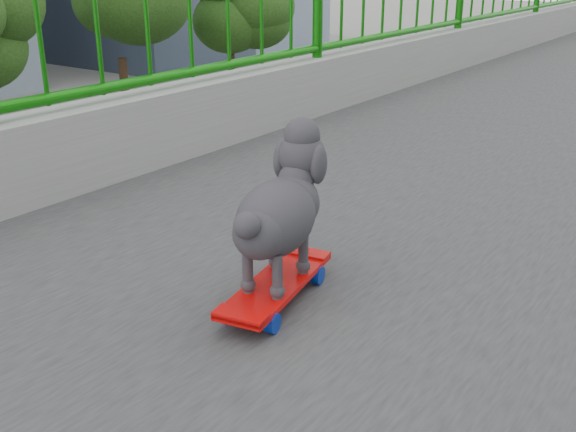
# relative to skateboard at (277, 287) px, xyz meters

# --- Properties ---
(skateboard) EXTENTS (0.21, 0.45, 0.06)m
(skateboard) POSITION_rel_skateboard_xyz_m (0.00, 0.00, 0.00)
(skateboard) COLOR red
(skateboard) RESTS_ON footbridge
(poodle) EXTENTS (0.23, 0.42, 0.35)m
(poodle) POSITION_rel_skateboard_xyz_m (-0.00, 0.02, 0.20)
(poodle) COLOR #28252A
(poodle) RESTS_ON skateboard
(car_1) EXTENTS (1.37, 3.94, 1.30)m
(car_1) POSITION_rel_skateboard_xyz_m (-8.98, 10.86, -6.39)
(car_1) COLOR #A09FA5
(car_1) RESTS_ON ground
(car_2) EXTENTS (2.35, 5.09, 1.42)m
(car_2) POSITION_rel_skateboard_xyz_m (-12.18, 18.83, -6.34)
(car_2) COLOR black
(car_2) RESTS_ON ground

